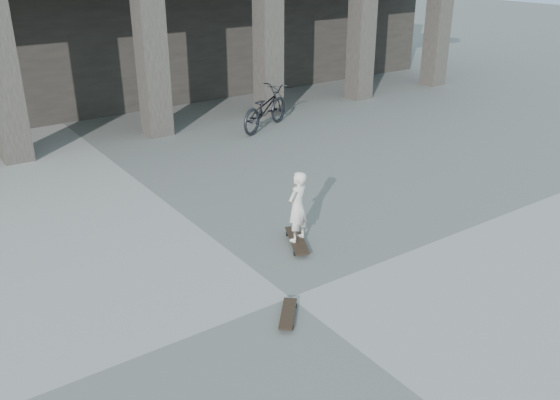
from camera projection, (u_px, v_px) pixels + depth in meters
ground at (290, 298)px, 8.51m from camera, size 90.00×90.00×0.00m
colonnade at (21, 4)px, 17.66m from camera, size 28.00×8.82×6.00m
longboard at (297, 241)px, 9.97m from camera, size 0.66×1.02×0.10m
skateboard_spare at (288, 314)px, 8.02m from camera, size 0.63×0.68×0.09m
child at (297, 207)px, 9.72m from camera, size 0.51×0.42×1.21m
bicycle at (265, 108)px, 16.10m from camera, size 2.27×1.63×1.14m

